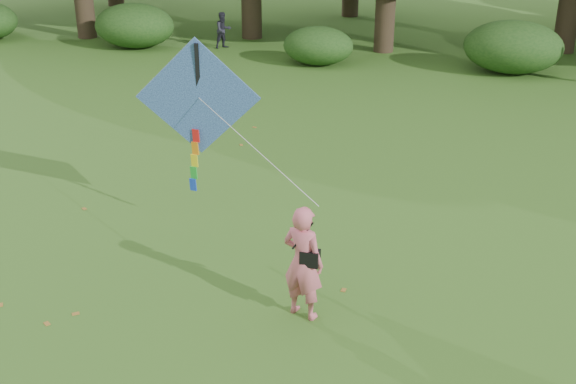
# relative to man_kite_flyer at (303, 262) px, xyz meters

# --- Properties ---
(ground) EXTENTS (100.00, 100.00, 0.00)m
(ground) POSITION_rel_man_kite_flyer_xyz_m (0.00, -0.57, -0.97)
(ground) COLOR #265114
(ground) RESTS_ON ground
(man_kite_flyer) EXTENTS (0.81, 0.64, 1.94)m
(man_kite_flyer) POSITION_rel_man_kite_flyer_xyz_m (0.00, 0.00, 0.00)
(man_kite_flyer) COLOR #C75D6A
(man_kite_flyer) RESTS_ON ground
(bystander_left) EXTENTS (0.88, 0.91, 1.47)m
(bystander_left) POSITION_rel_man_kite_flyer_xyz_m (-8.45, 18.16, -0.23)
(bystander_left) COLOR #252430
(bystander_left) RESTS_ON ground
(crossbody_bag) EXTENTS (0.43, 0.20, 0.74)m
(crossbody_bag) POSITION_rel_man_kite_flyer_xyz_m (0.12, -0.03, 0.13)
(crossbody_bag) COLOR black
(crossbody_bag) RESTS_ON ground
(flying_kite) EXTENTS (4.12, 2.79, 3.12)m
(flying_kite) POSITION_rel_man_kite_flyer_xyz_m (-2.72, 2.41, 1.75)
(flying_kite) COLOR #276BA9
(flying_kite) RESTS_ON ground
(shrub_band) EXTENTS (39.15, 3.22, 1.88)m
(shrub_band) POSITION_rel_man_kite_flyer_xyz_m (-0.72, 17.03, -0.11)
(shrub_band) COLOR #264919
(shrub_band) RESTS_ON ground
(fallen_leaves) EXTENTS (11.82, 13.04, 0.01)m
(fallen_leaves) POSITION_rel_man_kite_flyer_xyz_m (-2.23, 1.51, -0.97)
(fallen_leaves) COLOR olive
(fallen_leaves) RESTS_ON ground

